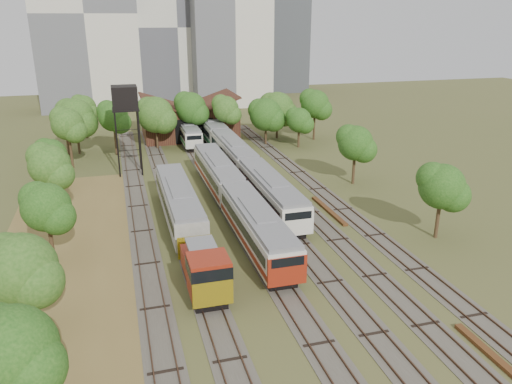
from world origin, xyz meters
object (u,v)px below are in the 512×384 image
object	(u,v)px
shunter_locomotive	(205,272)
water_tower	(125,100)
railcar_red_set	(235,197)
railcar_green_set	(234,154)

from	to	relation	value
shunter_locomotive	water_tower	size ratio (longest dim) A/B	0.68
railcar_red_set	water_tower	xyz separation A→B (m)	(-10.15, 18.80, 7.93)
railcar_green_set	water_tower	world-z (taller)	water_tower
railcar_green_set	water_tower	bearing A→B (deg)	173.70
railcar_red_set	water_tower	size ratio (longest dim) A/B	2.92
railcar_red_set	shunter_locomotive	world-z (taller)	shunter_locomotive
railcar_red_set	railcar_green_set	world-z (taller)	railcar_green_set
railcar_red_set	water_tower	world-z (taller)	water_tower
shunter_locomotive	water_tower	bearing A→B (deg)	96.94
railcar_green_set	railcar_red_set	bearing A→B (deg)	-103.07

